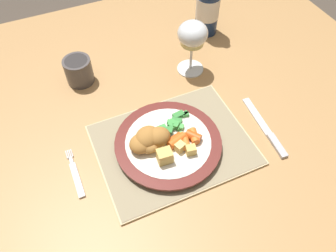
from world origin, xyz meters
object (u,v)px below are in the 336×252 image
Objects in this scene: dining_table at (169,117)px; wine_glass at (193,36)px; fork at (76,176)px; drinking_cup at (79,70)px; table_knife at (267,132)px; bottle at (208,0)px; dinner_plate at (168,143)px.

dining_table is 8.35× the size of wine_glass.
fork is 0.31m from drinking_cup.
fork is 0.67× the size of table_knife.
bottle reaches higher than drinking_cup.
fork is (-0.29, -0.13, 0.08)m from dining_table.
dining_table is 6.59× the size of table_knife.
bottle reaches higher than table_knife.
dinner_plate is at bearing -67.01° from drinking_cup.
table_knife is 2.64× the size of drinking_cup.
bottle is (0.29, 0.36, 0.09)m from dinner_plate.
dinner_plate reaches higher than fork.
drinking_cup reaches higher than dinner_plate.
dining_table is 0.19m from dinner_plate.
dinner_plate is 0.25m from table_knife.
wine_glass is at bearing 52.93° from dinner_plate.
wine_glass reaches higher than table_knife.
drinking_cup is at bearing -171.97° from bottle.
dinner_plate reaches higher than table_knife.
dining_table is 9.91× the size of fork.
bottle is (0.05, 0.42, 0.11)m from table_knife.
dining_table is at bearing -39.03° from drinking_cup.
table_knife is 0.52m from drinking_cup.
fork is at bearing -145.29° from bottle.
drinking_cup is (0.09, 0.29, 0.03)m from fork.
wine_glass reaches higher than fork.
dining_table is at bearing -141.91° from wine_glass.
bottle is 3.80× the size of drinking_cup.
table_knife is (0.24, -0.06, -0.01)m from dinner_plate.
table_knife is at bearing -97.03° from bottle.
fork is 0.45m from wine_glass.
fork is 0.84× the size of wine_glass.
table_knife is at bearing -75.73° from wine_glass.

